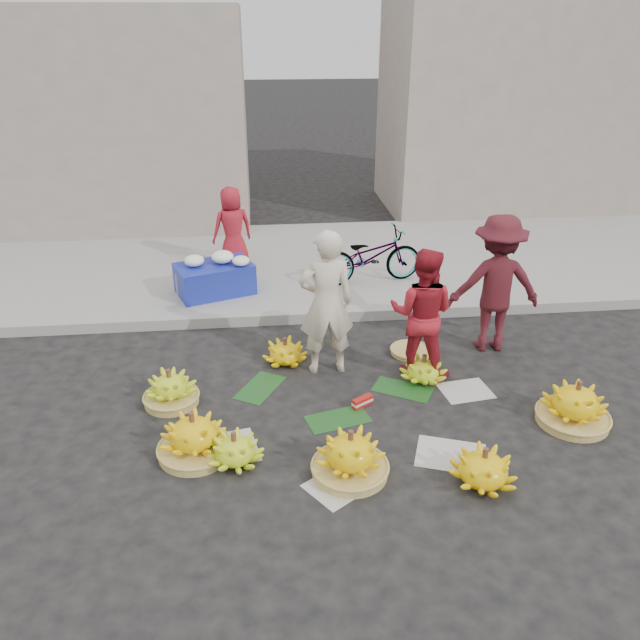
{
  "coord_description": "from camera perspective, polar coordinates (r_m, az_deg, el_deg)",
  "views": [
    {
      "loc": [
        -0.84,
        -5.55,
        3.78
      ],
      "look_at": [
        -0.19,
        0.75,
        0.7
      ],
      "focal_mm": 35.0,
      "sensor_mm": 36.0,
      "label": 1
    }
  ],
  "objects": [
    {
      "name": "grey_bucket",
      "position": [
        9.32,
        -12.16,
        3.28
      ],
      "size": [
        0.29,
        0.29,
        0.33
      ],
      "primitive_type": "cylinder",
      "color": "gray",
      "rests_on": "sidewalk"
    },
    {
      "name": "banana_bunch_3",
      "position": [
        5.89,
        14.72,
        -12.94
      ],
      "size": [
        0.76,
        0.76,
        0.38
      ],
      "rotation": [
        0.0,
        0.0,
        -0.31
      ],
      "color": "yellow",
      "rests_on": "ground"
    },
    {
      "name": "ground",
      "position": [
        6.77,
        2.28,
        -8.04
      ],
      "size": [
        80.0,
        80.0,
        0.0
      ],
      "primitive_type": "plane",
      "color": "black",
      "rests_on": "ground"
    },
    {
      "name": "banana_bunch_5",
      "position": [
        7.28,
        9.44,
        -4.47
      ],
      "size": [
        0.52,
        0.52,
        0.33
      ],
      "rotation": [
        0.0,
        0.0,
        -0.02
      ],
      "color": "#9FC61C",
      "rests_on": "ground"
    },
    {
      "name": "flower_table",
      "position": [
        9.25,
        -9.58,
        3.94
      ],
      "size": [
        1.23,
        0.99,
        0.62
      ],
      "rotation": [
        0.0,
        0.0,
        0.35
      ],
      "color": "#172297",
      "rests_on": "sidewalk"
    },
    {
      "name": "sidewalk",
      "position": [
        10.57,
        -0.95,
        5.3
      ],
      "size": [
        40.0,
        4.0,
        0.12
      ],
      "primitive_type": "cube",
      "color": "gray",
      "rests_on": "ground"
    },
    {
      "name": "basket_spare",
      "position": [
        7.87,
        8.27,
        -2.85
      ],
      "size": [
        0.64,
        0.64,
        0.06
      ],
      "primitive_type": "cylinder",
      "rotation": [
        0.0,
        0.0,
        0.4
      ],
      "color": "#AC9048",
      "rests_on": "ground"
    },
    {
      "name": "banana_bunch_1",
      "position": [
        6.0,
        -7.83,
        -11.64
      ],
      "size": [
        0.63,
        0.63,
        0.33
      ],
      "rotation": [
        0.0,
        0.0,
        0.24
      ],
      "color": "#9FC61C",
      "rests_on": "ground"
    },
    {
      "name": "vendor_red",
      "position": [
        7.13,
        9.28,
        0.59
      ],
      "size": [
        0.92,
        0.84,
        1.54
      ],
      "primitive_type": "imported",
      "rotation": [
        0.0,
        0.0,
        2.73
      ],
      "color": "red",
      "rests_on": "ground"
    },
    {
      "name": "bicycle",
      "position": [
        9.48,
        4.63,
        5.85
      ],
      "size": [
        0.81,
        1.67,
        0.84
      ],
      "primitive_type": "imported",
      "rotation": [
        0.0,
        0.0,
        1.74
      ],
      "color": "gray",
      "rests_on": "sidewalk"
    },
    {
      "name": "banana_bunch_2",
      "position": [
        5.79,
        2.79,
        -12.25
      ],
      "size": [
        0.7,
        0.7,
        0.47
      ],
      "rotation": [
        0.0,
        0.0,
        -0.07
      ],
      "color": "#AC9048",
      "rests_on": "ground"
    },
    {
      "name": "vendor_cream",
      "position": [
        7.05,
        0.58,
        1.53
      ],
      "size": [
        0.66,
        0.46,
        1.74
      ],
      "primitive_type": "imported",
      "rotation": [
        0.0,
        0.0,
        3.2
      ],
      "color": "beige",
      "rests_on": "ground"
    },
    {
      "name": "newspaper_scatter",
      "position": [
        6.13,
        3.34,
        -12.17
      ],
      "size": [
        3.2,
        1.8,
        0.0
      ],
      "primitive_type": null,
      "color": "beige",
      "rests_on": "ground"
    },
    {
      "name": "banana_bunch_7",
      "position": [
        7.54,
        -3.2,
        -2.94
      ],
      "size": [
        0.6,
        0.6,
        0.33
      ],
      "rotation": [
        0.0,
        0.0,
        0.17
      ],
      "color": "yellow",
      "rests_on": "ground"
    },
    {
      "name": "man_striped",
      "position": [
        7.88,
        15.76,
        3.18
      ],
      "size": [
        1.17,
        0.74,
        1.73
      ],
      "primitive_type": "imported",
      "rotation": [
        0.0,
        0.0,
        3.06
      ],
      "color": "maroon",
      "rests_on": "ground"
    },
    {
      "name": "incense_stack",
      "position": [
        6.78,
        3.89,
        -7.44
      ],
      "size": [
        0.25,
        0.19,
        0.1
      ],
      "primitive_type": "cube",
      "rotation": [
        0.0,
        0.0,
        0.55
      ],
      "color": "#B01712",
      "rests_on": "ground"
    },
    {
      "name": "curb",
      "position": [
        8.63,
        0.28,
        0.51
      ],
      "size": [
        40.0,
        0.25,
        0.15
      ],
      "primitive_type": "cube",
      "color": "gray",
      "rests_on": "ground"
    },
    {
      "name": "banana_bunch_4",
      "position": [
        6.94,
        22.3,
        -7.16
      ],
      "size": [
        0.73,
        0.73,
        0.49
      ],
      "rotation": [
        0.0,
        0.0,
        -0.02
      ],
      "color": "#AC9048",
      "rests_on": "ground"
    },
    {
      "name": "building_left",
      "position": [
        13.26,
        -20.5,
        16.66
      ],
      "size": [
        6.0,
        3.0,
        4.0
      ],
      "primitive_type": "cube",
      "color": "gray",
      "rests_on": "sidewalk"
    },
    {
      "name": "banana_bunch_0",
      "position": [
        6.12,
        -11.48,
        -10.4
      ],
      "size": [
        0.8,
        0.8,
        0.47
      ],
      "rotation": [
        0.0,
        0.0,
        -0.38
      ],
      "color": "#AC9048",
      "rests_on": "ground"
    },
    {
      "name": "flower_vendor",
      "position": [
        10.09,
        -8.02,
        8.34
      ],
      "size": [
        0.75,
        0.61,
        1.31
      ],
      "primitive_type": "imported",
      "rotation": [
        0.0,
        0.0,
        3.49
      ],
      "color": "red",
      "rests_on": "sidewalk"
    },
    {
      "name": "banana_bunch_6",
      "position": [
        6.95,
        -13.52,
        -6.16
      ],
      "size": [
        0.65,
        0.65,
        0.42
      ],
      "rotation": [
        0.0,
        0.0,
        0.35
      ],
      "color": "#AC9048",
      "rests_on": "ground"
    },
    {
      "name": "banana_leaves",
      "position": [
        6.92,
        1.23,
        -7.15
      ],
      "size": [
        2.0,
        1.0,
        0.0
      ],
      "primitive_type": null,
      "color": "#164319",
      "rests_on": "ground"
    },
    {
      "name": "building_right",
      "position": [
        14.35,
        17.03,
        19.75
      ],
      "size": [
        5.0,
        3.0,
        5.0
      ],
      "primitive_type": "cube",
      "color": "gray",
      "rests_on": "sidewalk"
    }
  ]
}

